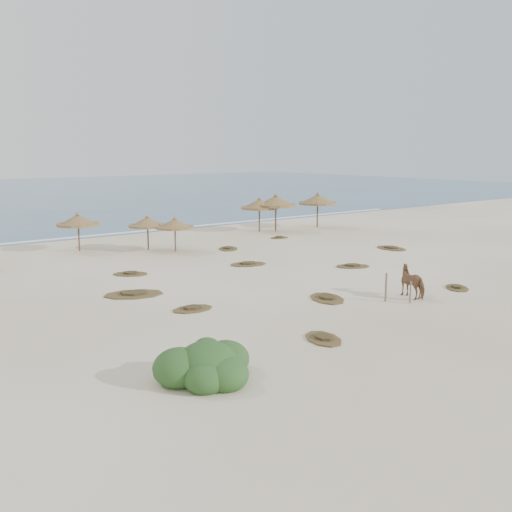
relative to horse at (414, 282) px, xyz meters
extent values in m
plane|color=#F6E7CA|center=(-5.05, 1.73, -0.73)|extent=(160.00, 160.00, 0.00)
cube|color=white|center=(-5.05, 27.73, -0.73)|extent=(70.00, 0.60, 0.01)
cylinder|color=brown|center=(-7.85, 21.49, 0.26)|extent=(0.11, 0.11, 1.99)
cylinder|color=olive|center=(-7.85, 21.49, 1.09)|extent=(3.44, 3.44, 0.17)
cone|color=olive|center=(-7.85, 21.49, 1.40)|extent=(3.33, 3.33, 0.71)
cone|color=olive|center=(-7.85, 21.49, 1.83)|extent=(0.34, 0.34, 0.21)
cylinder|color=brown|center=(-2.73, 17.44, 0.16)|extent=(0.10, 0.10, 1.79)
cylinder|color=olive|center=(-2.73, 17.44, 0.90)|extent=(3.02, 3.02, 0.15)
cone|color=olive|center=(-2.73, 17.44, 1.18)|extent=(2.92, 2.92, 0.64)
cone|color=olive|center=(-2.73, 17.44, 1.56)|extent=(0.31, 0.31, 0.19)
cylinder|color=brown|center=(-3.88, 19.17, 0.17)|extent=(0.10, 0.10, 1.81)
cylinder|color=olive|center=(-3.88, 19.17, 0.93)|extent=(2.71, 2.71, 0.16)
cone|color=olive|center=(-3.88, 19.17, 1.21)|extent=(2.62, 2.62, 0.65)
cone|color=olive|center=(-3.88, 19.17, 1.60)|extent=(0.31, 0.31, 0.19)
cylinder|color=brown|center=(7.65, 21.58, 0.36)|extent=(0.12, 0.12, 2.18)
cylinder|color=olive|center=(7.65, 21.58, 1.26)|extent=(3.80, 3.80, 0.19)
cone|color=olive|center=(7.65, 21.58, 1.61)|extent=(3.67, 3.67, 0.78)
cone|color=olive|center=(7.65, 21.58, 2.07)|extent=(0.37, 0.37, 0.23)
cylinder|color=brown|center=(8.86, 20.89, 0.47)|extent=(0.14, 0.14, 2.40)
cylinder|color=olive|center=(8.86, 20.89, 1.46)|extent=(4.52, 4.52, 0.21)
cone|color=olive|center=(8.86, 20.89, 1.84)|extent=(4.37, 4.37, 0.86)
cone|color=olive|center=(8.86, 20.89, 2.36)|extent=(0.41, 0.41, 0.25)
cylinder|color=brown|center=(13.33, 20.52, 0.44)|extent=(0.13, 0.13, 2.35)
cylinder|color=olive|center=(13.33, 20.52, 1.41)|extent=(3.77, 3.77, 0.20)
cone|color=olive|center=(13.33, 20.52, 1.78)|extent=(3.65, 3.65, 0.84)
cone|color=olive|center=(13.33, 20.52, 2.28)|extent=(0.40, 0.40, 0.25)
imported|color=#8D5D40|center=(0.00, 0.00, 0.00)|extent=(1.04, 1.84, 1.47)
cylinder|color=#726A55|center=(-1.64, 0.26, -0.08)|extent=(0.11, 0.11, 1.32)
cylinder|color=#726A55|center=(-0.98, -0.59, -0.23)|extent=(0.09, 0.09, 1.01)
ellipsoid|color=#325625|center=(-12.92, -2.47, -0.22)|extent=(1.85, 1.85, 1.39)
ellipsoid|color=#325625|center=(-12.08, -2.20, -0.32)|extent=(1.48, 1.48, 1.11)
ellipsoid|color=#325625|center=(-13.66, -2.10, -0.27)|extent=(1.58, 1.58, 1.18)
ellipsoid|color=#325625|center=(-12.73, -3.12, -0.36)|extent=(1.39, 1.39, 1.04)
ellipsoid|color=#325625|center=(-13.29, -2.94, -0.38)|extent=(1.30, 1.30, 0.97)
ellipsoid|color=#325625|center=(-12.36, -1.64, -0.41)|extent=(1.11, 1.11, 0.83)
ellipsoid|color=#325625|center=(-12.64, -2.01, 0.10)|extent=(0.83, 0.83, 0.63)
ellipsoid|color=#325625|center=(-13.19, -2.38, 0.15)|extent=(0.74, 0.74, 0.56)
camera|label=1|loc=(-21.46, -16.00, 6.00)|focal=40.00mm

